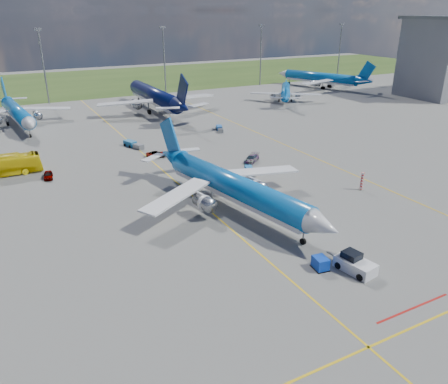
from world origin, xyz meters
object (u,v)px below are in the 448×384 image
main_airliner (235,210)px  bg_jet_ene (320,88)px  service_car_a (48,175)px  bg_jet_n (156,111)px  service_car_b (157,154)px  service_car_c (252,159)px  warning_post (362,181)px  baggage_tug_e (220,129)px  baggage_tug_w (250,171)px  pushback_tug (355,264)px  bg_jet_nnw (20,126)px  bg_jet_ne (285,100)px  uld_container (320,263)px  baggage_tug_c (133,145)px  apron_bus (2,166)px

main_airliner → bg_jet_ene: bearing=33.7°
bg_jet_ene → service_car_a: 119.88m
bg_jet_n → service_car_b: 44.58m
bg_jet_n → service_car_c: 53.75m
warning_post → baggage_tug_e: 45.47m
bg_jet_n → baggage_tug_w: 59.33m
bg_jet_n → main_airliner: size_ratio=1.21×
baggage_tug_w → pushback_tug: bearing=-81.4°
service_car_a → baggage_tug_e: service_car_a is taller
bg_jet_nnw → pushback_tug: (28.49, -91.25, 0.87)m
baggage_tug_w → service_car_c: bearing=75.0°
warning_post → baggage_tug_w: warning_post is taller
bg_jet_ne → uld_container: bg_jet_ne is taller
baggage_tug_c → pushback_tug: bearing=-102.8°
apron_bus → baggage_tug_e: (49.12, 10.23, -1.35)m
bg_jet_ene → service_car_c: size_ratio=8.90×
apron_bus → baggage_tug_c: (25.93, 6.45, -1.27)m
service_car_c → bg_jet_ene: bearing=94.0°
apron_bus → service_car_a: size_ratio=3.62×
pushback_tug → bg_jet_ne: bearing=49.7°
service_car_b → baggage_tug_w: 20.83m
service_car_c → service_car_b: bearing=-165.7°
apron_bus → bg_jet_ene: bearing=-65.5°
apron_bus → uld_container: bearing=-148.3°
bg_jet_n → pushback_tug: size_ratio=7.54×
pushback_tug → uld_container: 3.83m
bg_jet_ne → baggage_tug_w: bearing=85.4°
warning_post → uld_container: size_ratio=1.66×
main_airliner → warning_post: bearing=-18.3°
pushback_tug → service_car_b: pushback_tug is taller
pushback_tug → apron_bus: bearing=113.0°
service_car_c → baggage_tug_e: service_car_c is taller
main_airliner → bg_jet_ne: bearing=39.0°
main_airliner → baggage_tug_e: 46.60m
service_car_a → pushback_tug: bearing=-52.0°
bg_jet_ne → bg_jet_ene: (26.71, 14.98, 0.00)m
warning_post → apron_bus: size_ratio=0.23×
service_car_b → bg_jet_nnw: bearing=39.9°
warning_post → apron_bus: apron_bus is taller
bg_jet_ene → service_car_c: 94.77m
service_car_b → baggage_tug_e: (20.98, 12.82, -0.11)m
warning_post → baggage_tug_c: size_ratio=0.53×
pushback_tug → service_car_b: (-5.82, 50.50, -0.27)m
service_car_a → baggage_tug_c: (19.03, 11.77, -0.05)m
bg_jet_n → bg_jet_ne: 43.89m
bg_jet_n → service_car_b: (-14.62, -42.11, 0.60)m
service_car_a → service_car_c: (36.75, -8.91, 0.06)m
service_car_a → uld_container: bearing=-54.0°
bg_jet_n → service_car_c: bearing=90.9°
uld_container → service_car_c: (12.88, 36.75, -0.04)m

